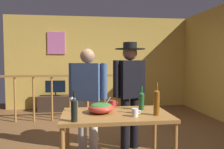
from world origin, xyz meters
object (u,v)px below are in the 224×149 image
object	(u,v)px
wine_glass	(73,101)
person_standing_right	(130,86)
tv_console	(56,103)
flat_screen_tv	(55,87)
framed_picture	(56,43)
person_standing_left	(88,91)
wine_bottle_amber	(157,102)
serving_table	(116,119)
mug_white	(135,113)
wine_bottle_green	(141,100)
wine_bottle_dark	(74,109)
stair_railing	(89,91)
salad_bowl	(101,107)
mug_red	(113,104)

from	to	relation	value
wine_glass	person_standing_right	world-z (taller)	person_standing_right
tv_console	flat_screen_tv	xyz separation A→B (m)	(0.00, -0.03, 0.45)
framed_picture	person_standing_right	distance (m)	3.54
wine_glass	person_standing_left	xyz separation A→B (m)	(0.19, 0.55, 0.04)
wine_bottle_amber	person_standing_left	bearing A→B (deg)	131.27
serving_table	wine_bottle_amber	distance (m)	0.53
wine_glass	person_standing_left	distance (m)	0.58
framed_picture	serving_table	xyz separation A→B (m)	(1.14, -3.83, -1.20)
serving_table	mug_white	distance (m)	0.29
tv_console	wine_bottle_green	size ratio (longest dim) A/B	2.98
mug_white	framed_picture	bearing A→B (deg)	108.37
tv_console	wine_bottle_amber	bearing A→B (deg)	-66.69
wine_glass	person_standing_right	bearing A→B (deg)	33.22
framed_picture	serving_table	distance (m)	4.17
tv_console	person_standing_right	size ratio (longest dim) A/B	0.55
person_standing_left	person_standing_right	distance (m)	0.65
wine_bottle_dark	wine_bottle_green	xyz separation A→B (m)	(0.83, 0.45, -0.01)
framed_picture	wine_glass	xyz separation A→B (m)	(0.62, -3.65, -0.99)
stair_railing	tv_console	bearing A→B (deg)	130.70
tv_console	serving_table	size ratio (longest dim) A/B	0.71
salad_bowl	person_standing_left	size ratio (longest dim) A/B	0.20
wine_bottle_dark	wine_bottle_amber	size ratio (longest dim) A/B	0.84
stair_railing	salad_bowl	xyz separation A→B (m)	(0.08, -2.48, 0.14)
serving_table	mug_white	xyz separation A→B (m)	(0.19, -0.18, 0.12)
mug_red	wine_glass	bearing A→B (deg)	-166.73
wine_bottle_amber	person_standing_left	distance (m)	1.17
serving_table	salad_bowl	xyz separation A→B (m)	(-0.18, 0.04, 0.14)
person_standing_left	mug_white	bearing A→B (deg)	144.13
framed_picture	mug_red	world-z (taller)	framed_picture
wine_bottle_amber	mug_white	size ratio (longest dim) A/B	3.43
wine_bottle_amber	wine_glass	bearing A→B (deg)	161.00
wine_bottle_amber	mug_white	xyz separation A→B (m)	(-0.26, -0.03, -0.11)
mug_red	mug_white	xyz separation A→B (m)	(0.19, -0.48, -0.01)
flat_screen_tv	serving_table	xyz separation A→B (m)	(1.14, -3.51, 0.01)
framed_picture	wine_bottle_green	xyz separation A→B (m)	(1.49, -3.68, -1.00)
salad_bowl	wine_bottle_green	bearing A→B (deg)	11.73
salad_bowl	wine_glass	xyz separation A→B (m)	(-0.34, 0.14, 0.06)
framed_picture	wine_bottle_dark	bearing A→B (deg)	-80.92
wine_bottle_amber	mug_red	bearing A→B (deg)	134.60
wine_bottle_green	mug_red	size ratio (longest dim) A/B	2.57
flat_screen_tv	person_standing_left	bearing A→B (deg)	-73.60
flat_screen_tv	person_standing_left	size ratio (longest dim) A/B	0.34
wine_glass	mug_red	bearing A→B (deg)	13.27
framed_picture	mug_white	xyz separation A→B (m)	(1.33, -4.01, -1.08)
serving_table	wine_bottle_dark	distance (m)	0.60
serving_table	wine_bottle_green	bearing A→B (deg)	22.91
framed_picture	stair_railing	size ratio (longest dim) A/B	0.19
tv_console	wine_bottle_green	world-z (taller)	wine_bottle_green
wine_bottle_green	person_standing_left	world-z (taller)	person_standing_left
wine_glass	wine_bottle_green	size ratio (longest dim) A/B	0.59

